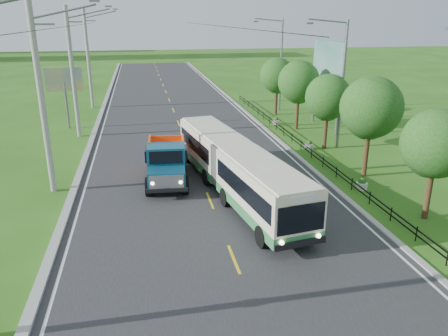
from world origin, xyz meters
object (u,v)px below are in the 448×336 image
object	(u,v)px
tree_fifth	(299,84)
tree_second	(435,147)
dump_truck	(167,159)
tree_third	(371,111)
tree_fourth	(328,99)
bus	(235,165)
planter_near	(362,184)
billboard_right	(328,65)
billboard_left	(64,83)
planter_far	(276,121)
pole_mid	(73,72)
pole_far	(89,59)
tree_back	(277,77)
planter_mid	(309,145)
pole_near	(42,100)
streetlight_far	(280,62)
streetlight_mid	(341,81)

from	to	relation	value
tree_fifth	tree_second	bearing A→B (deg)	-90.00
dump_truck	tree_third	bearing A→B (deg)	-1.32
tree_fourth	bus	xyz separation A→B (m)	(-8.37, -7.47, -1.93)
planter_near	billboard_right	size ratio (longest dim) A/B	0.09
tree_fifth	dump_truck	xyz separation A→B (m)	(-11.86, -10.90, -2.47)
planter_near	tree_fourth	bearing A→B (deg)	81.23
tree_second	tree_fifth	distance (m)	18.00
billboard_left	bus	world-z (taller)	billboard_left
planter_far	billboard_right	size ratio (longest dim) A/B	0.09
tree_third	tree_fifth	bearing A→B (deg)	90.00
billboard_left	tree_fourth	bearing A→B (deg)	-26.99
pole_mid	tree_fifth	world-z (taller)	pole_mid
pole_mid	pole_far	distance (m)	12.00
tree_back	planter_mid	size ratio (longest dim) A/B	8.21
pole_far	planter_far	bearing A→B (deg)	-33.12
pole_near	streetlight_far	world-z (taller)	pole_near
tree_second	tree_back	distance (m)	24.00
tree_third	tree_fifth	world-z (taller)	tree_third
pole_near	bus	size ratio (longest dim) A/B	0.69
dump_truck	bus	bearing A→B (deg)	-32.39
pole_mid	billboard_right	world-z (taller)	pole_mid
tree_second	billboard_left	xyz separation A→B (m)	(-19.36, 21.86, 0.35)
tree_third	bus	xyz separation A→B (m)	(-8.37, -1.47, -2.33)
tree_second	planter_mid	xyz separation A→B (m)	(-1.26, 11.86, -3.23)
planter_mid	dump_truck	distance (m)	11.67
tree_third	tree_back	distance (m)	18.00
tree_third	streetlight_mid	world-z (taller)	streetlight_mid
planter_far	pole_mid	bearing A→B (deg)	-176.61
tree_fourth	dump_truck	world-z (taller)	tree_fourth
bus	dump_truck	xyz separation A→B (m)	(-3.49, 2.57, -0.27)
tree_second	tree_fourth	size ratio (longest dim) A/B	0.98
tree_third	billboard_left	size ratio (longest dim) A/B	1.15
pole_far	tree_second	world-z (taller)	pole_far
planter_far	dump_truck	bearing A→B (deg)	-129.73
pole_far	planter_near	size ratio (longest dim) A/B	14.93
pole_mid	planter_far	size ratio (longest dim) A/B	14.93
tree_fifth	billboard_left	distance (m)	19.74
bus	pole_far	bearing A→B (deg)	101.32
pole_far	streetlight_far	world-z (taller)	pole_far
pole_far	billboard_right	world-z (taller)	pole_far
tree_second	streetlight_mid	xyz separation A→B (m)	(0.79, 11.86, 1.38)
tree_second	planter_near	bearing A→B (deg)	108.03
streetlight_mid	billboard_right	distance (m)	6.24
planter_far	bus	bearing A→B (deg)	-114.89
planter_far	streetlight_mid	bearing A→B (deg)	-75.68
planter_mid	tree_fourth	bearing A→B (deg)	6.39
pole_near	tree_back	size ratio (longest dim) A/B	1.82
billboard_right	dump_truck	size ratio (longest dim) A/B	1.22
pole_near	tree_fourth	size ratio (longest dim) A/B	1.85
pole_near	planter_mid	size ratio (longest dim) A/B	14.93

